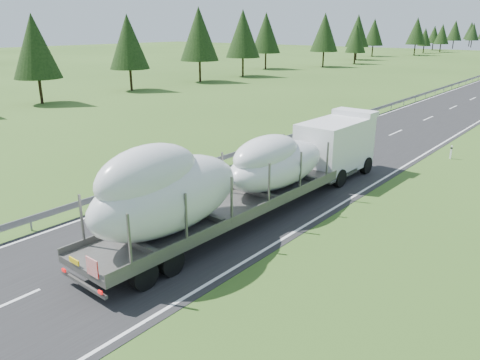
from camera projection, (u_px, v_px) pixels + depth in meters
The scene contains 2 objects.
tree_line_left at pixel (394, 33), 143.56m from camera, with size 14.95×351.16×12.62m.
boat_truck at pixel (252, 170), 23.30m from camera, with size 3.35×21.68×5.05m.
Camera 1 is at (15.43, -5.63, 9.39)m, focal length 35.00 mm.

